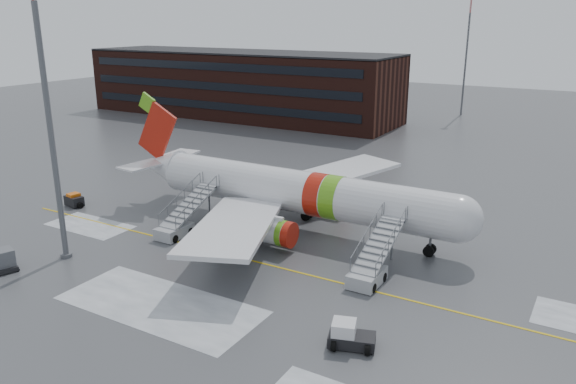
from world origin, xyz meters
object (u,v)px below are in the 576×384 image
Objects in this scene: pushback_tug at (349,336)px; airliner at (290,191)px; light_mast_near at (46,97)px; airstair_aft at (180,223)px; airstair_fwd at (371,267)px; uld_container at (4,261)px; baggage_tractor at (74,201)px.

airliner is at bearing 130.00° from pushback_tug.
airstair_aft is at bearing 61.37° from light_mast_near.
airliner is 1.43× the size of light_mast_near.
uld_container is at bearing -153.29° from airstair_fwd.
airstair_fwd is at bearing -31.74° from airliner.
airstair_aft is 0.31× the size of light_mast_near.
light_mast_near is (-12.01, -14.93, 9.30)m from airliner.
pushback_tug is 1.26× the size of uld_container.
light_mast_near is at bearing 179.36° from pushback_tug.
pushback_tug is 35.86m from baggage_tractor.
light_mast_near is (9.87, -9.00, 12.15)m from baggage_tractor.
uld_container is 0.10× the size of light_mast_near.
light_mast_near reaches higher than airstair_aft.
baggage_tractor is (-34.64, 9.27, -0.12)m from pushback_tug.
airstair_aft is 21.98m from pushback_tug.
light_mast_near is at bearing 63.26° from uld_container.
airliner is 21.30m from light_mast_near.
airliner is 14.70× the size of uld_container.
pushback_tug is at bearing -0.64° from light_mast_near.
airstair_aft is (-17.99, 0.00, 0.00)m from airstair_fwd.
light_mast_near reaches higher than baggage_tractor.
light_mast_near is at bearing -128.81° from airliner.
airstair_fwd is at bearing 20.40° from light_mast_near.
airstair_aft is at bearing 180.00° from airstair_fwd.
airliner reaches higher than baggage_tractor.
airstair_aft is at bearing -138.65° from airliner.
airstair_fwd reaches higher than baggage_tractor.
baggage_tractor is 18.06m from light_mast_near.
pushback_tug is (2.20, -8.67, -0.38)m from airstair_fwd.
uld_container is 15.17m from baggage_tractor.
airstair_fwd is 27.51m from uld_container.
uld_container reaches higher than baggage_tractor.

